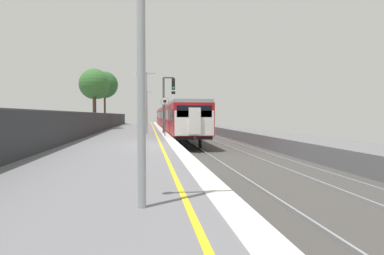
{
  "coord_description": "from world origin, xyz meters",
  "views": [
    {
      "loc": [
        -1.03,
        -17.58,
        1.56
      ],
      "look_at": [
        1.85,
        4.4,
        0.75
      ],
      "focal_mm": 31.7,
      "sensor_mm": 36.0,
      "label": 1
    }
  ],
  "objects_px": {
    "commuter_train_at_platform": "(172,117)",
    "background_tree_left": "(95,85)",
    "speed_limit_sign": "(165,111)",
    "background_tree_right": "(96,84)",
    "platform_lamp_near": "(141,31)",
    "background_tree_centre": "(95,82)",
    "platform_lamp_mid": "(146,97)",
    "background_tree_back": "(105,86)",
    "platform_lamp_far": "(147,105)",
    "signal_gantry": "(167,98)"
  },
  "relations": [
    {
      "from": "speed_limit_sign",
      "to": "background_tree_centre",
      "type": "bearing_deg",
      "value": 109.81
    },
    {
      "from": "speed_limit_sign",
      "to": "platform_lamp_mid",
      "type": "xyz_separation_m",
      "value": [
        -1.38,
        3.02,
        1.21
      ]
    },
    {
      "from": "signal_gantry",
      "to": "background_tree_right",
      "type": "relative_size",
      "value": 0.72
    },
    {
      "from": "speed_limit_sign",
      "to": "background_tree_right",
      "type": "height_order",
      "value": "background_tree_right"
    },
    {
      "from": "platform_lamp_mid",
      "to": "background_tree_back",
      "type": "xyz_separation_m",
      "value": [
        -6.76,
        27.95,
        3.25
      ]
    },
    {
      "from": "speed_limit_sign",
      "to": "platform_lamp_far",
      "type": "bearing_deg",
      "value": 93.07
    },
    {
      "from": "speed_limit_sign",
      "to": "background_tree_right",
      "type": "relative_size",
      "value": 0.43
    },
    {
      "from": "platform_lamp_far",
      "to": "platform_lamp_mid",
      "type": "bearing_deg",
      "value": -90.0
    },
    {
      "from": "signal_gantry",
      "to": "platform_lamp_near",
      "type": "relative_size",
      "value": 0.99
    },
    {
      "from": "platform_lamp_near",
      "to": "background_tree_centre",
      "type": "height_order",
      "value": "background_tree_centre"
    },
    {
      "from": "platform_lamp_near",
      "to": "background_tree_centre",
      "type": "bearing_deg",
      "value": 99.45
    },
    {
      "from": "platform_lamp_near",
      "to": "commuter_train_at_platform",
      "type": "bearing_deg",
      "value": 85.13
    },
    {
      "from": "commuter_train_at_platform",
      "to": "speed_limit_sign",
      "type": "relative_size",
      "value": 14.64
    },
    {
      "from": "platform_lamp_near",
      "to": "background_tree_left",
      "type": "bearing_deg",
      "value": 99.55
    },
    {
      "from": "background_tree_centre",
      "to": "platform_lamp_mid",
      "type": "bearing_deg",
      "value": -70.9
    },
    {
      "from": "platform_lamp_mid",
      "to": "platform_lamp_far",
      "type": "relative_size",
      "value": 1.0
    },
    {
      "from": "signal_gantry",
      "to": "platform_lamp_far",
      "type": "bearing_deg",
      "value": 94.65
    },
    {
      "from": "background_tree_centre",
      "to": "speed_limit_sign",
      "type": "bearing_deg",
      "value": -70.19
    },
    {
      "from": "signal_gantry",
      "to": "platform_lamp_near",
      "type": "distance_m",
      "value": 23.87
    },
    {
      "from": "platform_lamp_mid",
      "to": "platform_lamp_far",
      "type": "distance_m",
      "value": 22.7
    },
    {
      "from": "commuter_train_at_platform",
      "to": "background_tree_back",
      "type": "relative_size",
      "value": 4.93
    },
    {
      "from": "platform_lamp_mid",
      "to": "background_tree_back",
      "type": "bearing_deg",
      "value": 103.61
    },
    {
      "from": "platform_lamp_near",
      "to": "background_tree_right",
      "type": "height_order",
      "value": "background_tree_right"
    },
    {
      "from": "platform_lamp_near",
      "to": "background_tree_right",
      "type": "distance_m",
      "value": 33.57
    },
    {
      "from": "background_tree_right",
      "to": "speed_limit_sign",
      "type": "bearing_deg",
      "value": -62.33
    },
    {
      "from": "platform_lamp_mid",
      "to": "background_tree_left",
      "type": "bearing_deg",
      "value": 113.04
    },
    {
      "from": "signal_gantry",
      "to": "speed_limit_sign",
      "type": "relative_size",
      "value": 1.68
    },
    {
      "from": "commuter_train_at_platform",
      "to": "platform_lamp_near",
      "type": "xyz_separation_m",
      "value": [
        -3.22,
        -37.84,
        1.68
      ]
    },
    {
      "from": "platform_lamp_far",
      "to": "background_tree_centre",
      "type": "distance_m",
      "value": 8.11
    },
    {
      "from": "commuter_train_at_platform",
      "to": "background_tree_centre",
      "type": "height_order",
      "value": "background_tree_centre"
    },
    {
      "from": "background_tree_right",
      "to": "background_tree_back",
      "type": "height_order",
      "value": "background_tree_back"
    },
    {
      "from": "background_tree_left",
      "to": "background_tree_centre",
      "type": "distance_m",
      "value": 6.31
    },
    {
      "from": "background_tree_centre",
      "to": "platform_lamp_near",
      "type": "bearing_deg",
      "value": -80.55
    },
    {
      "from": "commuter_train_at_platform",
      "to": "platform_lamp_far",
      "type": "bearing_deg",
      "value": 113.09
    },
    {
      "from": "commuter_train_at_platform",
      "to": "background_tree_left",
      "type": "height_order",
      "value": "background_tree_left"
    },
    {
      "from": "commuter_train_at_platform",
      "to": "signal_gantry",
      "type": "height_order",
      "value": "signal_gantry"
    },
    {
      "from": "commuter_train_at_platform",
      "to": "background_tree_back",
      "type": "distance_m",
      "value": 17.01
    },
    {
      "from": "platform_lamp_mid",
      "to": "background_tree_right",
      "type": "xyz_separation_m",
      "value": [
        -5.62,
        10.33,
        1.96
      ]
    },
    {
      "from": "platform_lamp_mid",
      "to": "platform_lamp_far",
      "type": "bearing_deg",
      "value": 90.0
    },
    {
      "from": "commuter_train_at_platform",
      "to": "signal_gantry",
      "type": "distance_m",
      "value": 14.23
    },
    {
      "from": "commuter_train_at_platform",
      "to": "platform_lamp_far",
      "type": "distance_m",
      "value": 8.41
    },
    {
      "from": "platform_lamp_mid",
      "to": "background_tree_back",
      "type": "relative_size",
      "value": 0.59
    },
    {
      "from": "background_tree_left",
      "to": "background_tree_back",
      "type": "height_order",
      "value": "background_tree_back"
    },
    {
      "from": "platform_lamp_far",
      "to": "background_tree_right",
      "type": "distance_m",
      "value": 13.73
    },
    {
      "from": "platform_lamp_far",
      "to": "background_tree_centre",
      "type": "xyz_separation_m",
      "value": [
        -7.28,
        -1.69,
        3.16
      ]
    },
    {
      "from": "signal_gantry",
      "to": "background_tree_left",
      "type": "height_order",
      "value": "background_tree_left"
    },
    {
      "from": "signal_gantry",
      "to": "background_tree_right",
      "type": "distance_m",
      "value": 11.98
    },
    {
      "from": "commuter_train_at_platform",
      "to": "background_tree_left",
      "type": "bearing_deg",
      "value": -178.31
    },
    {
      "from": "platform_lamp_far",
      "to": "background_tree_left",
      "type": "bearing_deg",
      "value": -128.85
    },
    {
      "from": "platform_lamp_far",
      "to": "background_tree_back",
      "type": "height_order",
      "value": "background_tree_back"
    }
  ]
}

